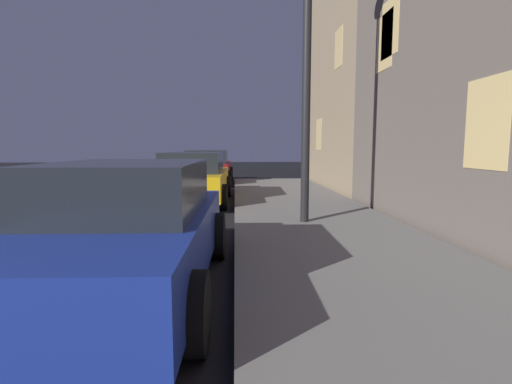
{
  "coord_description": "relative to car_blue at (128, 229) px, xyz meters",
  "views": [
    {
      "loc": [
        4.01,
        0.68,
        1.6
      ],
      "look_at": [
        4.16,
        3.39,
        1.28
      ],
      "focal_mm": 27.13,
      "sensor_mm": 36.0,
      "label": 1
    }
  ],
  "objects": [
    {
      "name": "car_red",
      "position": [
        -0.0,
        12.42,
        0.0
      ],
      "size": [
        2.13,
        4.6,
        1.43
      ],
      "color": "maroon",
      "rests_on": "ground"
    },
    {
      "name": "building_far",
      "position": [
        7.66,
        10.36,
        5.47
      ],
      "size": [
        6.44,
        7.83,
        12.36
      ],
      "color": "#998466",
      "rests_on": "ground"
    },
    {
      "name": "car_yellow_cab",
      "position": [
        -0.0,
        6.82,
        0.01
      ],
      "size": [
        2.08,
        4.34,
        1.43
      ],
      "color": "gold",
      "rests_on": "ground"
    },
    {
      "name": "car_blue",
      "position": [
        0.0,
        0.0,
        0.0
      ],
      "size": [
        2.03,
        4.17,
        1.43
      ],
      "color": "navy",
      "rests_on": "ground"
    },
    {
      "name": "street_lamp",
      "position": [
        2.5,
        3.14,
        3.41
      ],
      "size": [
        0.44,
        0.44,
        6.09
      ],
      "color": "black",
      "rests_on": "sidewalk"
    }
  ]
}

